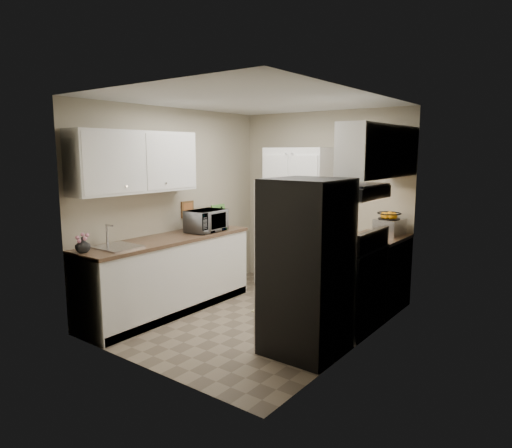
% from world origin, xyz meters
% --- Properties ---
extents(ground, '(3.20, 3.20, 0.00)m').
position_xyz_m(ground, '(0.00, 0.00, 0.00)').
color(ground, '#7A6B56').
rests_on(ground, ground).
extents(room_shell, '(2.64, 3.24, 2.52)m').
position_xyz_m(room_shell, '(-0.02, -0.01, 1.63)').
color(room_shell, '#B1A78F').
rests_on(room_shell, ground).
extents(pantry_cabinet, '(0.90, 0.55, 2.00)m').
position_xyz_m(pantry_cabinet, '(-0.20, 1.32, 1.00)').
color(pantry_cabinet, white).
rests_on(pantry_cabinet, ground).
extents(base_cabinet_left, '(0.60, 2.30, 0.88)m').
position_xyz_m(base_cabinet_left, '(-0.99, -0.43, 0.44)').
color(base_cabinet_left, white).
rests_on(base_cabinet_left, ground).
extents(countertop_left, '(0.63, 2.33, 0.04)m').
position_xyz_m(countertop_left, '(-0.99, -0.43, 0.90)').
color(countertop_left, brown).
rests_on(countertop_left, base_cabinet_left).
extents(base_cabinet_right, '(0.60, 0.80, 0.88)m').
position_xyz_m(base_cabinet_right, '(0.99, 1.19, 0.44)').
color(base_cabinet_right, white).
rests_on(base_cabinet_right, ground).
extents(countertop_right, '(0.63, 0.83, 0.04)m').
position_xyz_m(countertop_right, '(0.99, 1.19, 0.90)').
color(countertop_right, brown).
rests_on(countertop_right, base_cabinet_right).
extents(electric_range, '(0.71, 0.78, 1.13)m').
position_xyz_m(electric_range, '(0.97, 0.39, 0.48)').
color(electric_range, '#B7B7BC').
rests_on(electric_range, ground).
extents(refrigerator, '(0.70, 0.72, 1.70)m').
position_xyz_m(refrigerator, '(0.94, -0.41, 0.85)').
color(refrigerator, '#B7B7BC').
rests_on(refrigerator, ground).
extents(microwave, '(0.37, 0.52, 0.28)m').
position_xyz_m(microwave, '(-0.91, 0.16, 1.06)').
color(microwave, silver).
rests_on(microwave, countertop_left).
extents(wine_bottle, '(0.07, 0.07, 0.26)m').
position_xyz_m(wine_bottle, '(-0.96, 0.53, 1.05)').
color(wine_bottle, black).
rests_on(wine_bottle, countertop_left).
extents(flower_vase, '(0.20, 0.20, 0.16)m').
position_xyz_m(flower_vase, '(-1.07, -1.51, 1.00)').
color(flower_vase, silver).
rests_on(flower_vase, countertop_left).
extents(cutting_board, '(0.02, 0.25, 0.32)m').
position_xyz_m(cutting_board, '(-0.99, 0.51, 1.08)').
color(cutting_board, '#4B8A37').
rests_on(cutting_board, countertop_left).
extents(toaster_oven, '(0.31, 0.38, 0.21)m').
position_xyz_m(toaster_oven, '(1.09, 1.33, 1.02)').
color(toaster_oven, silver).
rests_on(toaster_oven, countertop_right).
extents(fruit_basket, '(0.32, 0.32, 0.12)m').
position_xyz_m(fruit_basket, '(1.09, 1.30, 1.19)').
color(fruit_basket, '#FF9E0F').
rests_on(fruit_basket, toaster_oven).
extents(kitchen_mat, '(0.71, 0.92, 0.01)m').
position_xyz_m(kitchen_mat, '(-0.01, 0.60, 0.01)').
color(kitchen_mat, tan).
rests_on(kitchen_mat, ground).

